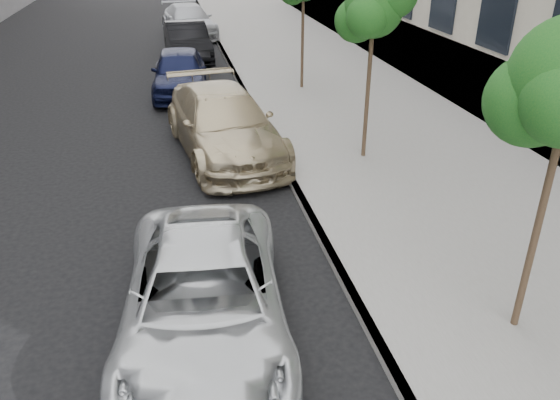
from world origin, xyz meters
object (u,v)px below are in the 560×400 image
object	(u,v)px
suv	(224,123)
sedan_black	(187,42)
sedan_blue	(180,72)
sedan_rear	(189,21)
minivan	(204,298)
tree_mid	(375,7)

from	to	relation	value
suv	sedan_black	world-z (taller)	suv
sedan_blue	sedan_rear	size ratio (longest dim) A/B	0.82
minivan	suv	bearing A→B (deg)	86.24
sedan_blue	suv	bearing A→B (deg)	-78.36
sedan_black	minivan	bearing A→B (deg)	-95.85
suv	sedan_blue	world-z (taller)	suv
minivan	sedan_black	world-z (taller)	sedan_black
sedan_rear	sedan_black	bearing A→B (deg)	-101.84
suv	sedan_rear	bearing A→B (deg)	82.02
tree_mid	suv	size ratio (longest dim) A/B	0.78
suv	sedan_black	bearing A→B (deg)	83.88
tree_mid	suv	xyz separation A→B (m)	(-3.33, 1.17, -2.82)
suv	sedan_blue	xyz separation A→B (m)	(-0.87, 5.80, -0.04)
sedan_black	sedan_blue	bearing A→B (deg)	-99.35
tree_mid	sedan_blue	size ratio (longest dim) A/B	0.96
tree_mid	minivan	xyz separation A→B (m)	(-4.35, -5.74, -2.95)
suv	sedan_blue	distance (m)	5.87
tree_mid	minivan	distance (m)	7.78
sedan_rear	tree_mid	bearing A→B (deg)	-87.69
minivan	sedan_rear	distance (m)	23.62
tree_mid	suv	distance (m)	4.52
suv	sedan_rear	world-z (taller)	suv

